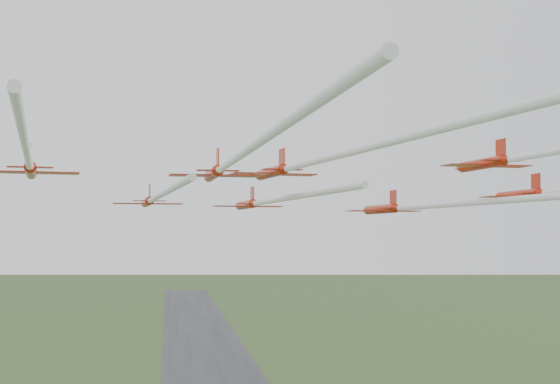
{
  "coord_description": "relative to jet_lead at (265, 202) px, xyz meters",
  "views": [
    {
      "loc": [
        -17.2,
        -89.93,
        53.01
      ],
      "look_at": [
        -4.25,
        -0.4,
        57.83
      ],
      "focal_mm": 50.0,
      "sensor_mm": 36.0,
      "label": 1
    }
  ],
  "objects": [
    {
      "name": "jet_row4_right",
      "position": [
        18.97,
        -36.25,
        2.68
      ],
      "size": [
        8.65,
        46.8,
        2.54
      ],
      "rotation": [
        0.0,
        0.0,
        0.1
      ],
      "color": "red"
    },
    {
      "name": "jet_row3_mid",
      "position": [
        0.98,
        -26.66,
        2.61
      ],
      "size": [
        12.73,
        56.17,
        2.8
      ],
      "rotation": [
        0.0,
        0.0,
        0.15
      ],
      "color": "red"
    },
    {
      "name": "jet_lead",
      "position": [
        0.0,
        0.0,
        0.0
      ],
      "size": [
        10.31,
        54.14,
        2.93
      ],
      "rotation": [
        0.0,
        0.0,
        0.11
      ],
      "color": "red"
    },
    {
      "name": "runway",
      "position": [
        4.92,
        192.1,
        -57.03
      ],
      "size": [
        38.0,
        900.0,
        0.04
      ],
      "primitive_type": "cube",
      "color": "#303032",
      "rests_on": "ground"
    },
    {
      "name": "jet_row3_left",
      "position": [
        -23.7,
        -31.27,
        2.04
      ],
      "size": [
        11.76,
        51.38,
        2.72
      ],
      "rotation": [
        0.0,
        0.0,
        0.15
      ],
      "color": "red"
    },
    {
      "name": "jet_row4_left",
      "position": [
        -7.64,
        -41.95,
        1.24
      ],
      "size": [
        7.99,
        53.09,
        2.38
      ],
      "rotation": [
        0.0,
        0.0,
        0.05
      ],
      "color": "red"
    },
    {
      "name": "jet_row2_left",
      "position": [
        -13.67,
        -12.46,
        -0.21
      ],
      "size": [
        8.61,
        49.96,
        2.52
      ],
      "rotation": [
        0.0,
        0.0,
        0.09
      ],
      "color": "red"
    },
    {
      "name": "jet_row2_right",
      "position": [
        17.26,
        -16.1,
        -0.92
      ],
      "size": [
        12.42,
        65.24,
        2.85
      ],
      "rotation": [
        0.0,
        0.0,
        0.12
      ],
      "color": "red"
    }
  ]
}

